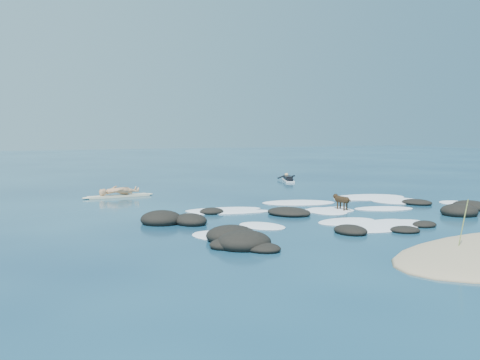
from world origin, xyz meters
TOP-DOWN VIEW (x-y plane):
  - ground at (0.00, 0.00)m, footprint 160.00×160.00m
  - reef_rocks at (-2.12, -2.36)m, footprint 13.39×7.23m
  - breaking_foam at (0.12, -0.23)m, footprint 13.49×8.50m
  - standing_surfer_rig at (-6.08, 7.79)m, footprint 3.32×0.73m
  - paddling_surfer_rig at (5.17, 10.95)m, footprint 1.61×2.40m
  - dog at (0.04, -0.44)m, footprint 0.28×1.02m

SIDE VIEW (x-z plane):
  - ground at x=0.00m, z-range 0.00..0.00m
  - breaking_foam at x=0.12m, z-range -0.05..0.07m
  - reef_rocks at x=-2.12m, z-range -0.18..0.40m
  - paddling_surfer_rig at x=5.17m, z-range -0.07..0.36m
  - dog at x=0.04m, z-range 0.11..0.75m
  - standing_surfer_rig at x=-6.08m, z-range -0.20..1.69m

